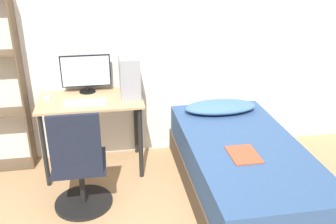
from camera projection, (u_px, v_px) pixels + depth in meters
name	position (u px, v px, depth m)	size (l,w,h in m)	color
wall_back	(118.00, 42.00, 3.81)	(8.00, 0.05, 2.50)	silver
desk	(92.00, 111.00, 3.70)	(1.01, 0.61, 0.77)	tan
office_chair	(80.00, 172.00, 3.18)	(0.51, 0.51, 0.96)	black
bed	(242.00, 169.00, 3.44)	(1.02, 1.99, 0.52)	#4C3D2D
pillow	(221.00, 107.00, 3.98)	(0.77, 0.36, 0.11)	teal
magazine	(244.00, 155.00, 3.14)	(0.24, 0.32, 0.01)	#B24C2D
monitor	(86.00, 73.00, 3.75)	(0.49, 0.16, 0.38)	black
keyboard	(85.00, 103.00, 3.53)	(0.39, 0.15, 0.02)	silver
pc_tower	(129.00, 75.00, 3.69)	(0.19, 0.43, 0.40)	#99999E
phone	(47.00, 98.00, 3.66)	(0.07, 0.14, 0.01)	#B7B7BC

